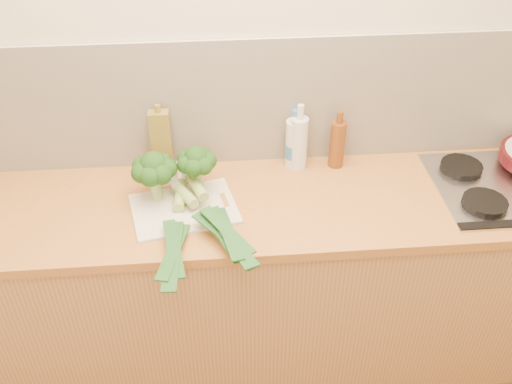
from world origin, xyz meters
TOP-DOWN VIEW (x-y plane):
  - room_shell at (0.00, 1.49)m, footprint 3.50×3.50m
  - counter at (0.00, 1.20)m, footprint 3.20×0.62m
  - gas_hob at (1.02, 1.20)m, footprint 0.58×0.50m
  - chopping_board at (-0.27, 1.17)m, footprint 0.44×0.36m
  - broccoli_left at (-0.37, 1.23)m, footprint 0.17×0.17m
  - broccoli_right at (-0.21, 1.27)m, footprint 0.15×0.15m
  - leek_front at (-0.29, 1.15)m, footprint 0.11×0.71m
  - leek_mid at (-0.22, 1.11)m, footprint 0.34×0.56m
  - leek_back at (-0.19, 1.14)m, footprint 0.28×0.64m
  - oil_tin at (-0.35, 1.43)m, footprint 0.08×0.05m
  - glass_bottle at (0.20, 1.42)m, footprint 0.07×0.07m
  - amber_bottle at (0.36, 1.42)m, footprint 0.06×0.06m
  - water_bottle at (0.19, 1.43)m, footprint 0.08×0.08m

SIDE VIEW (x-z plane):
  - counter at x=0.00m, z-range 0.00..0.90m
  - chopping_board at x=-0.27m, z-range 0.90..0.91m
  - gas_hob at x=1.02m, z-range 0.89..0.93m
  - leek_front at x=-0.29m, z-range 0.91..0.96m
  - leek_mid at x=-0.22m, z-range 0.93..0.97m
  - leek_back at x=-0.19m, z-range 0.95..0.99m
  - water_bottle at x=0.19m, z-range 0.88..1.12m
  - amber_bottle at x=0.36m, z-range 0.88..1.14m
  - glass_bottle at x=0.20m, z-range 0.88..1.17m
  - oil_tin at x=-0.35m, z-range 0.89..1.20m
  - broccoli_right at x=-0.21m, z-range 0.95..1.15m
  - broccoli_left at x=-0.37m, z-range 0.95..1.16m
  - room_shell at x=0.00m, z-range -0.58..2.92m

